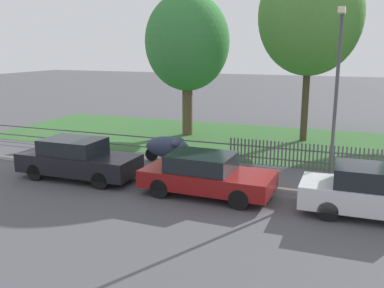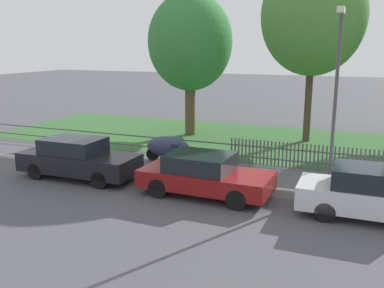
{
  "view_description": "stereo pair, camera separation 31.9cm",
  "coord_description": "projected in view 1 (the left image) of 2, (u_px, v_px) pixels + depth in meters",
  "views": [
    {
      "loc": [
        -1.23,
        -13.33,
        4.62
      ],
      "look_at": [
        -6.81,
        1.1,
        1.1
      ],
      "focal_mm": 40.0,
      "sensor_mm": 36.0,
      "label": 1
    },
    {
      "loc": [
        -0.93,
        -13.21,
        4.62
      ],
      "look_at": [
        -6.81,
        1.1,
        1.1
      ],
      "focal_mm": 40.0,
      "sensor_mm": 36.0,
      "label": 2
    }
  ],
  "objects": [
    {
      "name": "parked_car_black_saloon",
      "position": [
        206.0,
        174.0,
        13.52
      ],
      "size": [
        4.19,
        1.9,
        1.34
      ],
      "rotation": [
        0.0,
        0.0,
        -0.03
      ],
      "color": "maroon",
      "rests_on": "ground"
    },
    {
      "name": "covered_motorcycle",
      "position": [
        168.0,
        147.0,
        17.38
      ],
      "size": [
        1.97,
        0.92,
        1.07
      ],
      "rotation": [
        0.0,
        0.0,
        0.01
      ],
      "color": "black",
      "rests_on": "ground"
    },
    {
      "name": "parked_car_navy_estate",
      "position": [
        379.0,
        193.0,
        11.71
      ],
      "size": [
        4.32,
        1.68,
        1.43
      ],
      "rotation": [
        0.0,
        0.0,
        0.01
      ],
      "color": "silver",
      "rests_on": "ground"
    },
    {
      "name": "street_lamp",
      "position": [
        337.0,
        80.0,
        13.14
      ],
      "size": [
        0.2,
        0.79,
        5.75
      ],
      "color": "#47474C",
      "rests_on": "ground"
    },
    {
      "name": "parked_car_silver_hatchback",
      "position": [
        78.0,
        159.0,
        15.23
      ],
      "size": [
        4.33,
        1.7,
        1.45
      ],
      "rotation": [
        0.0,
        0.0,
        0.01
      ],
      "color": "black",
      "rests_on": "ground"
    },
    {
      "name": "tree_nearest_kerb",
      "position": [
        187.0,
        43.0,
        21.97
      ],
      "size": [
        4.35,
        4.35,
        7.38
      ],
      "color": "brown",
      "rests_on": "ground"
    },
    {
      "name": "grass_strip",
      "position": [
        381.0,
        151.0,
        19.47
      ],
      "size": [
        39.19,
        8.58,
        0.01
      ],
      "primitive_type": "cube",
      "color": "#33602D",
      "rests_on": "ground"
    },
    {
      "name": "tree_behind_motorcycle",
      "position": [
        310.0,
        16.0,
        20.25
      ],
      "size": [
        4.92,
        4.92,
        8.9
      ],
      "color": "#473828",
      "rests_on": "ground"
    }
  ]
}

